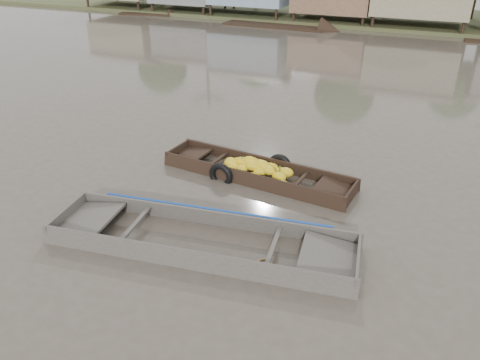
% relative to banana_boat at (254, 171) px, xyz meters
% --- Properties ---
extents(ground, '(120.00, 120.00, 0.00)m').
position_rel_banana_boat_xyz_m(ground, '(-0.24, -2.99, -0.16)').
color(ground, '#4A4339').
rests_on(ground, ground).
extents(banana_boat, '(5.79, 1.92, 0.80)m').
position_rel_banana_boat_xyz_m(banana_boat, '(0.00, 0.00, 0.00)').
color(banana_boat, black).
rests_on(banana_boat, ground).
extents(viewer_boat, '(7.20, 2.78, 0.57)m').
position_rel_banana_boat_xyz_m(viewer_boat, '(0.17, -3.57, -0.11)').
color(viewer_boat, '#3A3731').
rests_on(viewer_boat, ground).
extents(distant_boats, '(48.43, 16.39, 0.35)m').
position_rel_banana_boat_xyz_m(distant_boats, '(6.37, 21.03, -0.21)').
color(distant_boats, black).
rests_on(distant_boats, ground).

